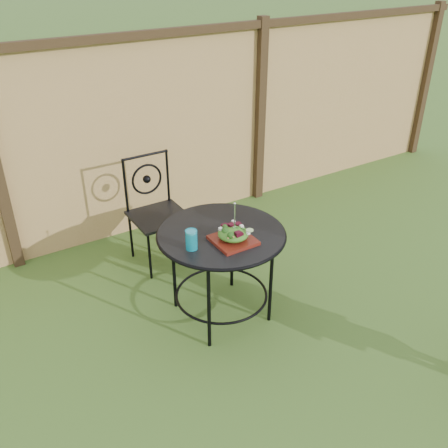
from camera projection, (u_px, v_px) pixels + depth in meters
name	position (u px, v px, depth m)	size (l,w,h in m)	color
ground	(283.00, 355.00, 3.47)	(60.00, 60.00, 0.00)	#274D18
fence	(143.00, 135.00, 4.62)	(8.00, 0.12, 1.90)	tan
patio_table	(221.00, 249.00, 3.58)	(0.92, 0.92, 0.72)	black
patio_chair	(156.00, 208.00, 4.30)	(0.46, 0.46, 0.95)	black
salad_plate	(233.00, 240.00, 3.39)	(0.27, 0.27, 0.02)	#4C0A0C
salad	(233.00, 234.00, 3.37)	(0.21, 0.21, 0.08)	#235614
fork	(235.00, 216.00, 3.31)	(0.01, 0.01, 0.18)	silver
drinking_glass	(191.00, 240.00, 3.29)	(0.08, 0.08, 0.14)	#0D87A1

